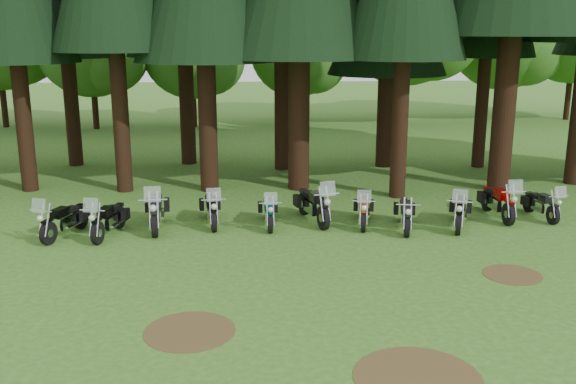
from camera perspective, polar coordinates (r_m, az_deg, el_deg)
name	(u,v)px	position (r m, az deg, el deg)	size (l,w,h in m)	color
ground	(329,288)	(14.84, 3.67, -8.48)	(120.00, 120.00, 0.00)	#336A1C
decid_1	(0,28)	(41.80, -24.20, 13.19)	(7.91, 7.69, 9.88)	black
decid_2	(95,43)	(39.31, -16.79, 12.54)	(6.72, 6.53, 8.40)	black
decid_3	(196,51)	(38.82, -8.18, 12.31)	(6.12, 5.95, 7.65)	black
decid_4	(301,52)	(40.06, 1.18, 12.30)	(5.93, 5.76, 7.41)	black
decid_5	(413,21)	(40.57, 11.09, 14.71)	(8.45, 8.21, 10.56)	black
decid_6	(510,38)	(43.87, 19.11, 12.80)	(7.06, 6.86, 8.82)	black
dirt_patch_0	(190,331)	(12.96, -8.74, -12.12)	(1.80, 1.80, 0.01)	#4C3D1E
dirt_patch_1	(512,275)	(16.45, 19.30, -6.94)	(1.40, 1.40, 0.01)	#4C3D1E
dirt_patch_2	(418,378)	(11.50, 11.45, -15.89)	(2.20, 2.20, 0.01)	#4C3D1E
motorcycle_0	(64,221)	(19.25, -19.26, -2.44)	(1.01, 2.14, 1.38)	black
motorcycle_1	(109,220)	(18.93, -15.67, -2.43)	(0.73, 2.20, 1.38)	black
motorcycle_2	(156,211)	(19.30, -11.64, -1.69)	(0.54, 2.48, 1.56)	black
motorcycle_3	(211,210)	(19.44, -6.82, -1.56)	(0.57, 2.20, 1.38)	black
motorcycle_4	(269,212)	(19.17, -1.71, -1.80)	(0.38, 2.03, 1.28)	black
motorcycle_5	(313,206)	(19.55, 2.27, -1.23)	(0.91, 2.42, 1.53)	black
motorcycle_6	(364,211)	(19.41, 6.74, -1.65)	(0.63, 2.11, 1.32)	black
motorcycle_7	(405,215)	(19.17, 10.40, -2.00)	(0.51, 2.11, 0.86)	black
motorcycle_8	(460,212)	(19.70, 15.03, -1.71)	(1.04, 2.19, 1.41)	black
motorcycle_9	(498,203)	(21.01, 18.16, -0.89)	(0.44, 2.35, 1.48)	black
motorcycle_10	(541,205)	(21.45, 21.58, -1.10)	(0.48, 1.99, 1.25)	black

